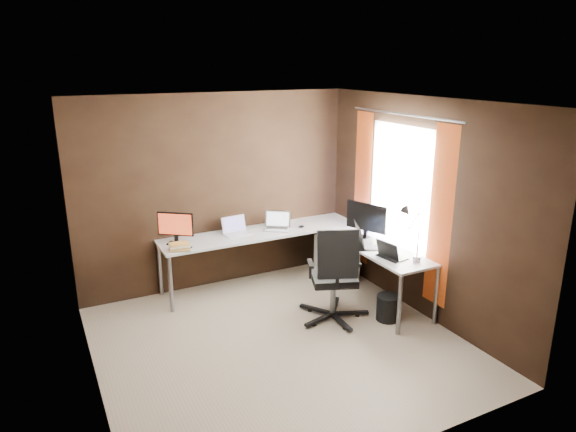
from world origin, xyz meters
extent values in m
cube|color=#A0917D|center=(0.00, 0.00, 0.00)|extent=(3.60, 3.60, 0.00)
cube|color=white|center=(0.00, 0.00, 2.50)|extent=(3.60, 3.60, 0.00)
cube|color=black|center=(0.00, 1.80, 1.25)|extent=(3.60, 0.00, 2.50)
cube|color=black|center=(0.00, -1.80, 1.25)|extent=(3.60, 0.00, 2.50)
cube|color=black|center=(-1.80, 0.00, 1.25)|extent=(0.00, 3.60, 2.50)
cube|color=black|center=(1.80, 0.00, 1.25)|extent=(0.00, 3.60, 2.50)
cube|color=white|center=(1.79, 0.35, 1.45)|extent=(0.00, 1.00, 1.30)
cube|color=#D16018|center=(1.75, -0.38, 1.25)|extent=(0.01, 0.35, 2.00)
cube|color=#D16018|center=(1.75, 1.07, 1.25)|extent=(0.01, 0.35, 2.00)
cylinder|color=slate|center=(1.75, 0.35, 2.28)|extent=(0.02, 1.90, 0.02)
cube|color=white|center=(0.48, 1.50, 0.71)|extent=(2.65, 0.60, 0.03)
cube|color=white|center=(1.50, 0.38, 0.71)|extent=(0.60, 1.65, 0.03)
cylinder|color=slate|center=(-0.81, 1.24, 0.35)|extent=(0.05, 0.05, 0.70)
cylinder|color=slate|center=(-0.81, 1.76, 0.35)|extent=(0.05, 0.05, 0.70)
cylinder|color=slate|center=(1.24, -0.41, 0.35)|extent=(0.05, 0.05, 0.70)
cylinder|color=slate|center=(1.76, -0.41, 0.35)|extent=(0.05, 0.05, 0.70)
cylinder|color=slate|center=(1.76, 1.76, 0.35)|extent=(0.05, 0.05, 0.70)
cube|color=white|center=(1.43, 1.15, 0.30)|extent=(0.42, 0.50, 0.60)
cube|color=black|center=(-0.64, 1.54, 0.74)|extent=(0.23, 0.22, 0.01)
cube|color=black|center=(-0.63, 1.55, 0.79)|extent=(0.05, 0.05, 0.09)
cube|color=black|center=(-0.63, 1.55, 0.98)|extent=(0.37, 0.29, 0.29)
cube|color=#B33819|center=(-0.64, 1.54, 0.98)|extent=(0.33, 0.26, 0.26)
cube|color=black|center=(1.54, 0.65, 0.74)|extent=(0.21, 0.25, 0.01)
cube|color=black|center=(1.52, 0.64, 0.79)|extent=(0.05, 0.06, 0.10)
cube|color=black|center=(1.52, 0.64, 1.02)|extent=(0.23, 0.53, 0.35)
cube|color=#2724B0|center=(1.53, 0.65, 1.02)|extent=(0.20, 0.50, 0.32)
cube|color=white|center=(0.15, 1.53, 0.74)|extent=(0.35, 0.26, 0.02)
cube|color=white|center=(0.14, 1.62, 0.85)|extent=(0.33, 0.09, 0.20)
cube|color=#6C5EA3|center=(0.14, 1.61, 0.85)|extent=(0.29, 0.08, 0.17)
cube|color=silver|center=(0.69, 1.48, 0.74)|extent=(0.41, 0.39, 0.02)
cube|color=silver|center=(0.75, 1.55, 0.85)|extent=(0.32, 0.25, 0.21)
cube|color=silver|center=(0.74, 1.55, 0.85)|extent=(0.28, 0.21, 0.18)
cube|color=black|center=(1.41, 0.43, 0.74)|extent=(0.43, 0.49, 0.02)
cube|color=black|center=(1.31, 0.47, 0.87)|extent=(0.24, 0.41, 0.26)
cube|color=#1E253C|center=(1.31, 0.47, 0.87)|extent=(0.20, 0.35, 0.22)
cube|color=black|center=(1.41, -0.02, 0.74)|extent=(0.26, 0.34, 0.02)
cube|color=black|center=(1.33, -0.04, 0.84)|extent=(0.11, 0.32, 0.19)
cube|color=#AB4D78|center=(1.34, -0.04, 0.84)|extent=(0.09, 0.28, 0.17)
cube|color=tan|center=(-0.66, 1.32, 0.74)|extent=(0.29, 0.26, 0.02)
cube|color=gold|center=(-0.66, 1.32, 0.77)|extent=(0.26, 0.22, 0.02)
cube|color=white|center=(-0.66, 1.32, 0.79)|extent=(0.26, 0.22, 0.02)
cube|color=gold|center=(-0.66, 1.32, 0.80)|extent=(0.23, 0.18, 0.01)
ellipsoid|color=black|center=(-0.55, 1.30, 0.75)|extent=(0.10, 0.08, 0.03)
ellipsoid|color=black|center=(1.02, 1.40, 0.75)|extent=(0.09, 0.07, 0.03)
cylinder|color=slate|center=(1.58, -0.24, 0.76)|extent=(0.09, 0.09, 0.06)
cylinder|color=slate|center=(1.58, -0.24, 0.97)|extent=(0.02, 0.02, 0.34)
cylinder|color=slate|center=(1.53, -0.21, 1.20)|extent=(0.02, 0.19, 0.26)
cone|color=slate|center=(1.48, -0.14, 1.29)|extent=(0.11, 0.14, 0.14)
cylinder|color=slate|center=(0.81, 0.25, 0.27)|extent=(0.06, 0.06, 0.40)
cube|color=black|center=(0.81, 0.25, 0.50)|extent=(0.63, 0.63, 0.09)
cube|color=black|center=(0.72, 0.03, 0.87)|extent=(0.46, 0.28, 0.53)
cylinder|color=black|center=(1.34, -0.09, 0.15)|extent=(0.28, 0.28, 0.30)
camera|label=1|loc=(-2.10, -4.31, 2.85)|focal=32.00mm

